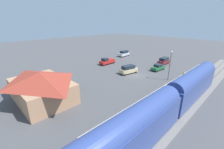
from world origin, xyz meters
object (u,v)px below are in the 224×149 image
station_building (42,86)px  pedestrian_waiting_far (183,74)px  passenger_train (171,100)px  pedestrian_on_platform (160,92)px  suv_silver (124,53)px  suv_maroon (164,61)px  sedan_green (158,67)px  pickup_red (107,61)px  suv_tan (129,69)px  light_pole_near_platform (170,62)px

station_building → pedestrian_waiting_far: size_ratio=7.17×
passenger_train → pedestrian_on_platform: bearing=-49.7°
suv_silver → suv_maroon: size_ratio=1.00×
pedestrian_on_platform → station_building: bearing=46.8°
station_building → suv_maroon: bearing=-96.0°
pedestrian_on_platform → sedan_green: pedestrian_on_platform is taller
suv_maroon → sedan_green: bearing=104.7°
pickup_red → suv_tan: (-10.72, 2.19, 0.12)m
pedestrian_on_platform → suv_tan: bearing=-27.5°
station_building → light_pole_near_platform: size_ratio=1.76×
sedan_green → light_pole_near_platform: 8.36m
pedestrian_waiting_far → suv_silver: size_ratio=0.34×
pedestrian_waiting_far → suv_silver: (26.41, -8.90, -0.13)m
suv_silver → light_pole_near_platform: 27.10m
suv_silver → suv_maroon: same height
suv_silver → light_pole_near_platform: size_ratio=0.71×
passenger_train → light_pole_near_platform: bearing=-64.1°
passenger_train → station_building: bearing=31.0°
pedestrian_waiting_far → sedan_green: pedestrian_waiting_far is taller
pedestrian_on_platform → suv_maroon: 24.02m
passenger_train → pedestrian_waiting_far: size_ratio=20.37×
passenger_train → suv_tan: size_ratio=6.71×
sedan_green → passenger_train: bearing=122.7°
station_building → pedestrian_on_platform: (-14.28, -15.18, -1.41)m
passenger_train → pickup_red: passenger_train is taller
pedestrian_on_platform → pedestrian_waiting_far: bearing=-86.4°
pedestrian_on_platform → suv_silver: size_ratio=0.34×
pedestrian_on_platform → pedestrian_waiting_far: same height
passenger_train → suv_tan: (16.44, -11.01, -1.71)m
passenger_train → pedestrian_on_platform: (3.72, -4.39, -1.58)m
suv_maroon → sedan_green: 7.12m
station_building → pickup_red: bearing=-69.1°
passenger_train → sedan_green: (12.30, -19.17, -1.98)m
station_building → pickup_red: station_building is taller
station_building → sedan_green: (-5.70, -29.96, -1.81)m
pickup_red → suv_silver: size_ratio=1.08×
pickup_red → sedan_green: 16.02m
pedestrian_waiting_far → sedan_green: 8.10m
pickup_red → light_pole_near_platform: 20.66m
suv_maroon → light_pole_near_platform: bearing=121.2°
pedestrian_waiting_far → pickup_red: pickup_red is taller
station_building → suv_silver: (12.92, -36.69, -1.54)m
station_building → suv_tan: 21.92m
pedestrian_on_platform → pedestrian_waiting_far: 12.63m
pedestrian_waiting_far → suv_tan: size_ratio=0.33×
passenger_train → station_building: passenger_train is taller
pedestrian_waiting_far → suv_tan: 13.35m
station_building → light_pole_near_platform: light_pole_near_platform is taller
sedan_green → light_pole_near_platform: light_pole_near_platform is taller
suv_tan → pedestrian_waiting_far: bearing=-153.4°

